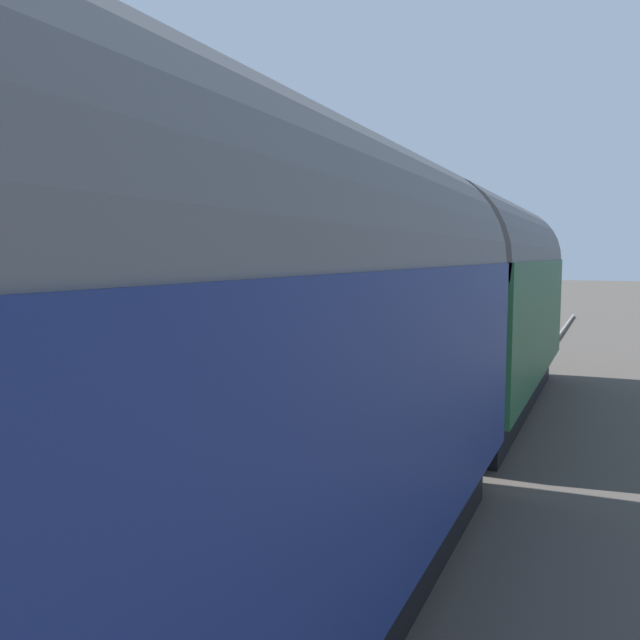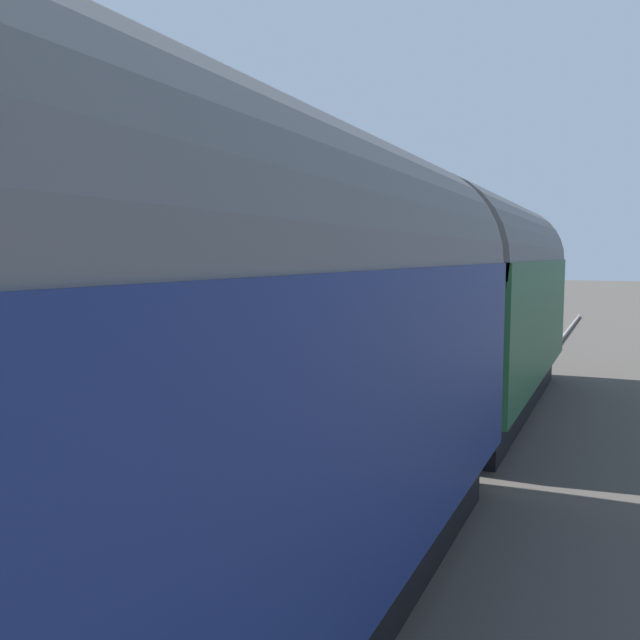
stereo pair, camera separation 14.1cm
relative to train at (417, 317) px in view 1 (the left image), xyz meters
name	(u,v)px [view 1 (the left image)]	position (x,y,z in m)	size (l,w,h in m)	color
ground_plane	(370,449)	(0.54, 0.90, -2.21)	(160.00, 160.00, 0.00)	#423D38
platform	(165,399)	(0.54, 4.95, -1.76)	(32.00, 6.10, 0.90)	gray
platform_edge_coping	(304,387)	(0.54, 2.08, -1.30)	(32.00, 0.36, 0.02)	beige
rail_near	(472,457)	(0.54, -0.72, -2.14)	(52.00, 0.08, 0.14)	gray
rail_far	(381,446)	(0.54, 0.72, -2.14)	(52.00, 0.08, 0.14)	gray
train	(417,317)	(0.00, 0.00, 0.00)	(17.10, 2.73, 4.32)	black
station_building	(97,296)	(-0.40, 5.62, 0.18)	(6.88, 3.60, 5.11)	silver
bench_platform_end	(306,323)	(5.84, 4.58, -0.84)	(1.40, 0.43, 0.88)	#26727F
bench_mid_platform	(367,310)	(10.33, 4.57, -0.84)	(1.41, 0.45, 0.88)	#26727F
planter_bench_right	(401,320)	(8.11, 2.76, -0.88)	(0.49, 0.49, 0.81)	black
planter_bench_left	(346,337)	(5.10, 3.17, -1.03)	(0.91, 0.32, 0.60)	gray
planter_corner_building	(271,330)	(5.31, 5.29, -1.00)	(0.87, 0.32, 0.66)	black
lamp_post_platform	(415,249)	(8.99, 2.65, 1.06)	(0.32, 0.50, 3.36)	black
station_sign_board	(402,293)	(7.76, 2.63, -0.12)	(0.96, 0.06, 1.57)	black
tree_far_left	(68,181)	(4.75, 11.34, 2.96)	(3.03, 3.15, 6.62)	#4C3828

